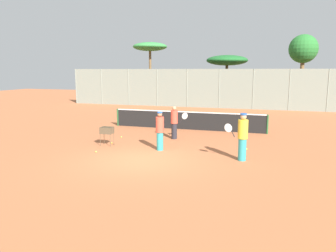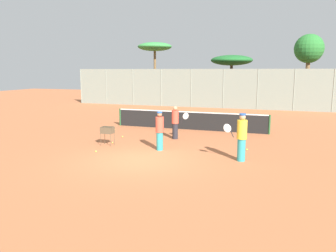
{
  "view_description": "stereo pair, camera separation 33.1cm",
  "coord_description": "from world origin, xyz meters",
  "px_view_note": "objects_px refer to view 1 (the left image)",
  "views": [
    {
      "loc": [
        4.71,
        -11.36,
        3.44
      ],
      "look_at": [
        0.34,
        2.31,
        1.0
      ],
      "focal_mm": 35.0,
      "sensor_mm": 36.0,
      "label": 1
    },
    {
      "loc": [
        5.03,
        -11.25,
        3.44
      ],
      "look_at": [
        0.34,
        2.31,
        1.0
      ],
      "focal_mm": 35.0,
      "sensor_mm": 36.0,
      "label": 2
    }
  ],
  "objects_px": {
    "player_white_outfit": "(174,122)",
    "tennis_net": "(187,120)",
    "ball_cart": "(107,132)",
    "player_yellow_shirt": "(242,136)",
    "parked_car": "(187,96)",
    "player_red_cap": "(160,130)"
  },
  "relations": [
    {
      "from": "player_white_outfit",
      "to": "parked_car",
      "type": "xyz_separation_m",
      "value": [
        -4.34,
        19.16,
        -0.2
      ]
    },
    {
      "from": "player_white_outfit",
      "to": "tennis_net",
      "type": "bearing_deg",
      "value": 80.33
    },
    {
      "from": "player_red_cap",
      "to": "parked_car",
      "type": "bearing_deg",
      "value": -18.37
    },
    {
      "from": "player_red_cap",
      "to": "player_yellow_shirt",
      "type": "xyz_separation_m",
      "value": [
        3.56,
        -0.61,
        0.07
      ]
    },
    {
      "from": "player_yellow_shirt",
      "to": "ball_cart",
      "type": "bearing_deg",
      "value": -19.59
    },
    {
      "from": "tennis_net",
      "to": "ball_cart",
      "type": "relative_size",
      "value": 10.6
    },
    {
      "from": "player_red_cap",
      "to": "parked_car",
      "type": "relative_size",
      "value": 0.4
    },
    {
      "from": "player_white_outfit",
      "to": "ball_cart",
      "type": "xyz_separation_m",
      "value": [
        -2.53,
        -2.39,
        -0.23
      ]
    },
    {
      "from": "tennis_net",
      "to": "player_yellow_shirt",
      "type": "bearing_deg",
      "value": -58.0
    },
    {
      "from": "ball_cart",
      "to": "player_red_cap",
      "type": "bearing_deg",
      "value": -2.46
    },
    {
      "from": "player_yellow_shirt",
      "to": "ball_cart",
      "type": "distance_m",
      "value": 6.22
    },
    {
      "from": "tennis_net",
      "to": "parked_car",
      "type": "relative_size",
      "value": 2.18
    },
    {
      "from": "tennis_net",
      "to": "player_red_cap",
      "type": "distance_m",
      "value": 5.31
    },
    {
      "from": "ball_cart",
      "to": "parked_car",
      "type": "height_order",
      "value": "parked_car"
    },
    {
      "from": "player_white_outfit",
      "to": "player_yellow_shirt",
      "type": "height_order",
      "value": "player_yellow_shirt"
    },
    {
      "from": "tennis_net",
      "to": "ball_cart",
      "type": "height_order",
      "value": "tennis_net"
    },
    {
      "from": "player_yellow_shirt",
      "to": "parked_car",
      "type": "height_order",
      "value": "player_yellow_shirt"
    },
    {
      "from": "player_white_outfit",
      "to": "player_yellow_shirt",
      "type": "xyz_separation_m",
      "value": [
        3.65,
        -3.11,
        0.09
      ]
    },
    {
      "from": "tennis_net",
      "to": "player_white_outfit",
      "type": "relative_size",
      "value": 5.46
    },
    {
      "from": "player_yellow_shirt",
      "to": "parked_car",
      "type": "bearing_deg",
      "value": -83.24
    },
    {
      "from": "ball_cart",
      "to": "player_white_outfit",
      "type": "bearing_deg",
      "value": 43.44
    },
    {
      "from": "tennis_net",
      "to": "player_white_outfit",
      "type": "distance_m",
      "value": 2.81
    }
  ]
}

